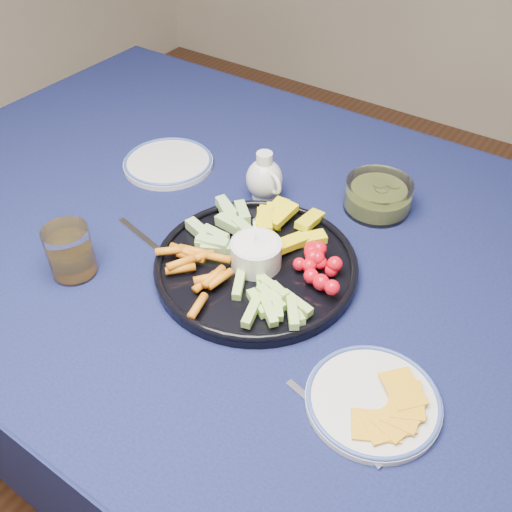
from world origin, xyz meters
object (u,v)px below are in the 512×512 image
Objects in this scene: side_plate_extra at (168,162)px; cheese_plate at (373,399)px; crudite_platter at (255,261)px; juice_tumbler at (71,254)px; dining_table at (263,271)px; pickle_bowl at (378,197)px; creamer_pitcher at (265,179)px.

cheese_plate is at bearing -24.92° from side_plate_extra.
crudite_platter is 0.31m from juice_tumbler.
crudite_platter is at bearing 35.34° from juice_tumbler.
juice_tumbler reaches higher than dining_table.
pickle_bowl is 0.67× the size of side_plate_extra.
juice_tumbler is at bearing -75.48° from side_plate_extra.
creamer_pitcher is (-0.11, 0.19, 0.02)m from crudite_platter.
cheese_plate is at bearing 5.41° from juice_tumbler.
pickle_bowl is (0.20, 0.09, -0.02)m from creamer_pitcher.
creamer_pitcher reaches higher than cheese_plate.
dining_table is at bearing 115.11° from crudite_platter.
creamer_pitcher reaches higher than pickle_bowl.
dining_table is 0.27m from pickle_bowl.
pickle_bowl is 0.46m from cheese_plate.
crudite_platter is 3.83× the size of juice_tumbler.
cheese_plate is at bearing -24.04° from crudite_platter.
cheese_plate is 0.55m from juice_tumbler.
cheese_plate is (0.19, -0.41, -0.02)m from pickle_bowl.
pickle_bowl reaches higher than side_plate_extra.
pickle_bowl is at bearing 24.85° from creamer_pitcher.
crudite_platter is at bearing -60.29° from creamer_pitcher.
crudite_platter is 3.46× the size of creamer_pitcher.
side_plate_extra is (-0.34, 0.17, -0.01)m from crudite_platter.
side_plate_extra is (-0.31, 0.08, 0.10)m from dining_table.
crudite_platter reaches higher than dining_table.
crudite_platter is 0.38m from side_plate_extra.
cheese_plate is (0.29, -0.13, -0.01)m from crudite_platter.
side_plate_extra is at bearing -174.34° from creamer_pitcher.
juice_tumbler is at bearing -174.59° from cheese_plate.
dining_table is at bearing 147.18° from cheese_plate.
crudite_platter reaches higher than cheese_plate.
dining_table is 0.36m from juice_tumbler.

